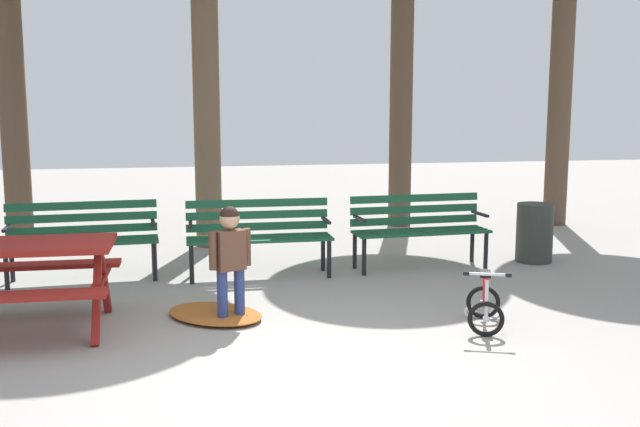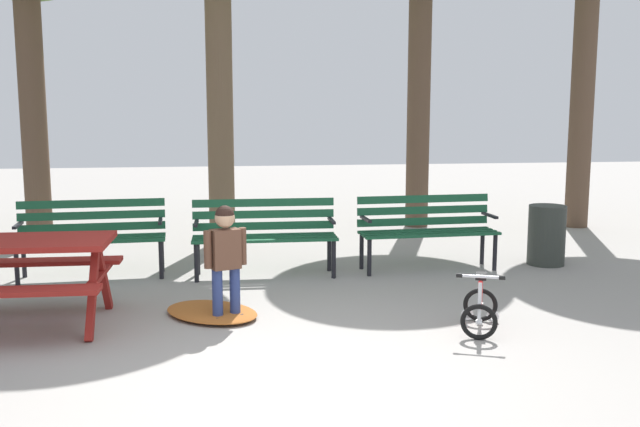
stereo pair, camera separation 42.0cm
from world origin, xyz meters
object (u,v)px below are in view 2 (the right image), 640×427
at_px(park_bench_left, 264,230).
at_px(kids_bicycle, 480,307).
at_px(picnic_table, 3,260).
at_px(trash_bin, 547,235).
at_px(park_bench_right, 426,226).
at_px(child_standing, 225,254).
at_px(park_bench_far_left, 92,232).

relative_size(park_bench_left, kids_bicycle, 2.54).
bearing_deg(kids_bicycle, picnic_table, 170.92).
bearing_deg(trash_bin, park_bench_right, -179.75).
xyz_separation_m(picnic_table, child_standing, (1.88, -0.07, 0.01)).
relative_size(park_bench_far_left, trash_bin, 2.26).
xyz_separation_m(child_standing, kids_bicycle, (2.13, -0.57, -0.41)).
relative_size(park_bench_left, trash_bin, 2.24).
bearing_deg(park_bench_right, child_standing, -142.73).
distance_m(park_bench_left, trash_bin, 3.39).
relative_size(kids_bicycle, trash_bin, 0.88).
xyz_separation_m(park_bench_far_left, park_bench_left, (1.91, -0.18, 0.00)).
bearing_deg(child_standing, trash_bin, 25.01).
height_order(picnic_table, park_bench_left, park_bench_left).
height_order(park_bench_far_left, child_standing, child_standing).
xyz_separation_m(park_bench_far_left, trash_bin, (5.29, -0.10, -0.15)).
bearing_deg(picnic_table, park_bench_left, 35.10).
bearing_deg(child_standing, kids_bicycle, -14.94).
relative_size(park_bench_far_left, park_bench_right, 1.00).
bearing_deg(child_standing, park_bench_far_left, 127.74).
relative_size(park_bench_right, kids_bicycle, 2.57).
xyz_separation_m(child_standing, trash_bin, (3.83, 1.79, -0.25)).
bearing_deg(park_bench_left, park_bench_far_left, 174.63).
bearing_deg(park_bench_right, kids_bicycle, -95.06).
bearing_deg(kids_bicycle, child_standing, 165.06).
height_order(kids_bicycle, trash_bin, trash_bin).
distance_m(park_bench_far_left, trash_bin, 5.30).
distance_m(park_bench_left, park_bench_right, 1.90).
bearing_deg(trash_bin, picnic_table, -163.31).
distance_m(child_standing, kids_bicycle, 2.24).
bearing_deg(trash_bin, kids_bicycle, -125.82).
bearing_deg(park_bench_left, child_standing, -104.56).
height_order(picnic_table, trash_bin, picnic_table).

